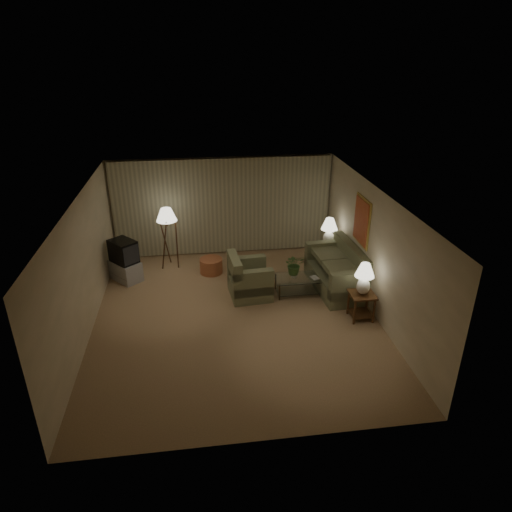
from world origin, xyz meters
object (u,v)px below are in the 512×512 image
at_px(tv_cabinet, 126,271).
at_px(vase, 294,275).
at_px(sofa, 336,273).
at_px(floor_lamp, 168,237).
at_px(table_lamp_near, 364,276).
at_px(side_table_near, 361,302).
at_px(coffee_table, 300,283).
at_px(side_table_far, 328,252).
at_px(ottoman, 211,266).
at_px(table_lamp_far, 329,229).
at_px(armchair, 250,280).
at_px(crt_tv, 123,251).

distance_m(tv_cabinet, vase, 4.20).
height_order(sofa, floor_lamp, floor_lamp).
bearing_deg(table_lamp_near, side_table_near, -7.13).
xyz_separation_m(table_lamp_near, coffee_table, (-1.05, 1.25, -0.74)).
distance_m(side_table_far, table_lamp_near, 2.67).
bearing_deg(ottoman, side_table_far, -0.29).
xyz_separation_m(sofa, table_lamp_far, (0.15, 1.25, 0.61)).
bearing_deg(vase, table_lamp_far, 48.46).
relative_size(armchair, floor_lamp, 0.69).
distance_m(floor_lamp, vase, 3.50).
relative_size(sofa, side_table_near, 3.47).
distance_m(armchair, table_lamp_far, 2.65).
xyz_separation_m(side_table_far, coffee_table, (-1.05, -1.35, -0.12)).
xyz_separation_m(side_table_near, vase, (-1.20, 1.25, 0.09)).
xyz_separation_m(crt_tv, ottoman, (2.13, 0.11, -0.59)).
relative_size(armchair, ottoman, 1.92).
bearing_deg(armchair, sofa, -93.78).
distance_m(side_table_far, table_lamp_far, 0.64).
distance_m(table_lamp_far, tv_cabinet, 5.26).
xyz_separation_m(sofa, crt_tv, (-5.05, 1.16, 0.35)).
bearing_deg(vase, crt_tv, 162.53).
bearing_deg(floor_lamp, crt_tv, -149.88).
xyz_separation_m(floor_lamp, vase, (2.94, -1.88, -0.35)).
bearing_deg(vase, coffee_table, 0.00).
xyz_separation_m(side_table_far, ottoman, (-3.07, 0.02, -0.20)).
xyz_separation_m(side_table_far, table_lamp_far, (0.00, 0.00, 0.64)).
relative_size(side_table_far, tv_cabinet, 0.66).
bearing_deg(side_table_far, sofa, -96.84).
relative_size(table_lamp_near, coffee_table, 0.58).
relative_size(floor_lamp, vase, 10.02).
xyz_separation_m(sofa, coffee_table, (-0.90, -0.10, -0.15)).
distance_m(side_table_near, table_lamp_far, 2.68).
distance_m(crt_tv, ottoman, 2.21).
height_order(sofa, ottoman, sofa).
distance_m(sofa, coffee_table, 0.91).
height_order(coffee_table, crt_tv, crt_tv).
relative_size(side_table_near, ottoman, 1.04).
distance_m(side_table_near, side_table_far, 2.60).
bearing_deg(table_lamp_near, coffee_table, 129.93).
bearing_deg(side_table_near, side_table_far, 90.00).
xyz_separation_m(table_lamp_far, ottoman, (-3.07, 0.02, -0.85)).
distance_m(armchair, tv_cabinet, 3.21).
bearing_deg(ottoman, table_lamp_near, -40.39).
bearing_deg(sofa, table_lamp_far, 169.02).
height_order(armchair, tv_cabinet, armchair).
bearing_deg(vase, side_table_near, -46.26).
xyz_separation_m(armchair, coffee_table, (1.18, -0.07, -0.13)).
bearing_deg(crt_tv, vase, 31.56).
bearing_deg(floor_lamp, ottoman, -25.91).
relative_size(side_table_near, table_lamp_far, 0.81).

